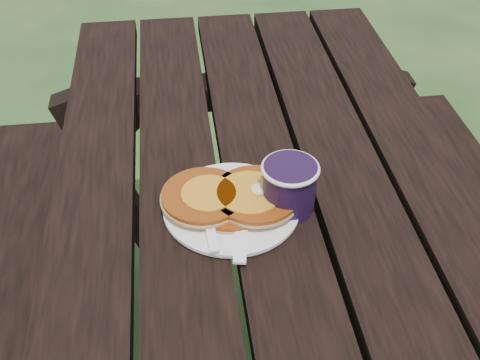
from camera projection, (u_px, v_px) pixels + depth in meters
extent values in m
cube|color=black|center=(285.00, 274.00, 0.93)|extent=(0.75, 1.80, 0.04)
cylinder|color=white|center=(232.00, 208.00, 1.01)|extent=(0.25, 0.25, 0.01)
cylinder|color=#903E10|center=(229.00, 201.00, 1.00)|extent=(0.14, 0.14, 0.01)
cylinder|color=#903E10|center=(203.00, 196.00, 1.00)|extent=(0.14, 0.14, 0.01)
cylinder|color=#903E10|center=(256.00, 195.00, 1.00)|extent=(0.15, 0.15, 0.01)
cylinder|color=#BA761A|center=(249.00, 192.00, 0.99)|extent=(0.11, 0.11, 0.00)
ellipsoid|color=#F4E59E|center=(259.00, 189.00, 0.99)|extent=(0.03, 0.03, 0.02)
cube|color=white|center=(242.00, 222.00, 0.97)|extent=(0.05, 0.18, 0.00)
cylinder|color=black|center=(289.00, 187.00, 0.99)|extent=(0.09, 0.09, 0.09)
torus|color=white|center=(290.00, 168.00, 0.96)|extent=(0.10, 0.10, 0.01)
cylinder|color=black|center=(290.00, 169.00, 0.96)|extent=(0.08, 0.08, 0.01)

